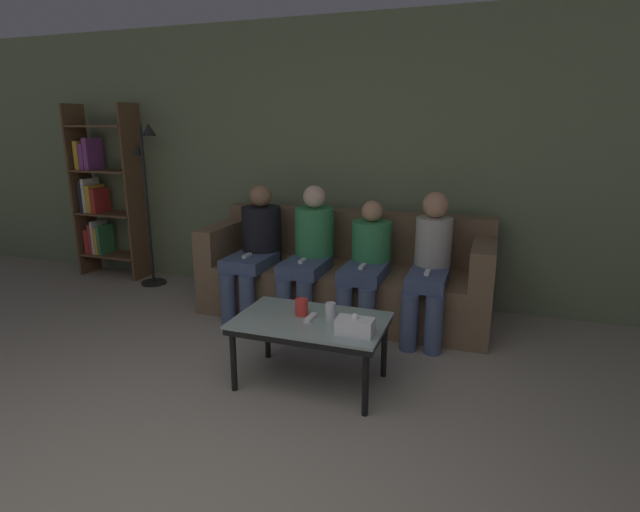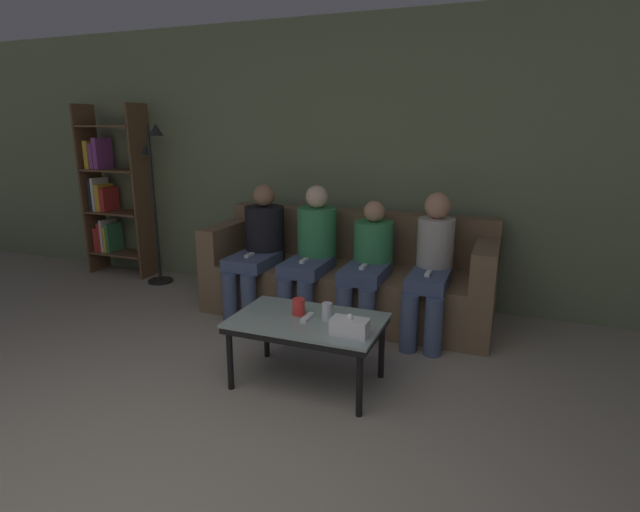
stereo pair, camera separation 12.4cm
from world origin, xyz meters
name	(u,v)px [view 2 (the right image)]	position (x,y,z in m)	size (l,w,h in m)	color
wall_back	(366,163)	(0.00, 3.58, 1.30)	(12.00, 0.06, 2.60)	#707F5B
couch	(348,278)	(0.00, 3.08, 0.33)	(2.49, 0.86, 0.89)	brown
coffee_table	(307,325)	(0.16, 1.77, 0.40)	(0.96, 0.60, 0.45)	#8C9E99
cup_near_left	(299,307)	(0.08, 1.82, 0.50)	(0.08, 0.08, 0.11)	red
cup_near_right	(327,311)	(0.28, 1.80, 0.50)	(0.07, 0.07, 0.11)	silver
tissue_box	(350,327)	(0.49, 1.63, 0.50)	(0.22, 0.12, 0.13)	white
game_remote	(307,317)	(0.16, 1.77, 0.46)	(0.04, 0.15, 0.02)	white
bookshelf	(111,195)	(-2.88, 3.35, 0.89)	(0.76, 0.32, 1.87)	brown
standing_lamp	(154,188)	(-2.16, 3.21, 1.02)	(0.31, 0.26, 1.66)	black
seated_person_left_end	(259,245)	(-0.76, 2.86, 0.61)	(0.35, 0.73, 1.14)	#47567A
seated_person_mid_left	(312,249)	(-0.25, 2.86, 0.62)	(0.34, 0.72, 1.15)	#47567A
seated_person_mid_right	(369,261)	(0.25, 2.84, 0.57)	(0.33, 0.71, 1.05)	#47567A
seated_person_right_end	(432,263)	(0.76, 2.83, 0.60)	(0.31, 0.70, 1.14)	#47567A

